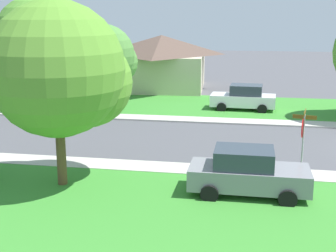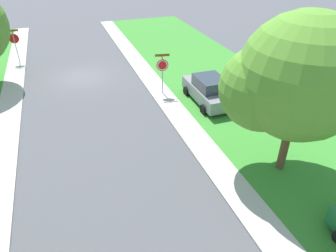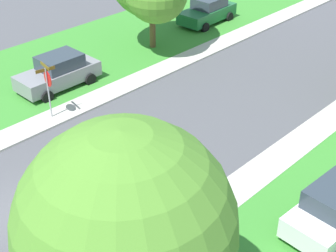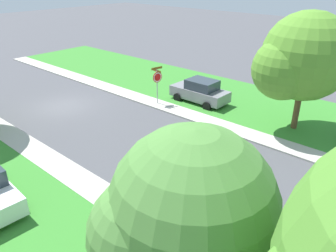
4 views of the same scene
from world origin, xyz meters
name	(u,v)px [view 1 (image 1 of 4)]	position (x,y,z in m)	size (l,w,h in m)	color
sidewalk_east	(167,119)	(4.70, 12.00, 0.05)	(1.40, 56.00, 0.10)	#B7B2A8
lawn_east	(178,105)	(9.40, 12.00, 0.04)	(8.00, 56.00, 0.08)	#38842D
sidewalk_west	(129,166)	(-4.70, 12.00, 0.05)	(1.40, 56.00, 0.10)	#B7B2A8
lawn_west	(94,210)	(-9.40, 12.00, 0.04)	(8.00, 56.00, 0.08)	#38842D
stop_sign_far_corner	(303,132)	(-4.77, 4.86, 1.89)	(0.91, 0.91, 2.77)	#9E9EA3
car_white_driveway_right	(244,98)	(8.32, 7.35, 0.87)	(2.21, 4.39, 1.76)	white
car_grey_near_corner	(248,172)	(-7.08, 6.96, 0.87)	(2.05, 4.31, 1.76)	gray
tree_sidewalk_mid	(107,57)	(6.69, 16.39, 3.59)	(4.42, 4.12, 5.79)	brown
tree_across_right	(40,39)	(7.08, 21.20, 4.75)	(5.68, 5.28, 7.57)	brown
tree_sidewalk_near	(65,73)	(-7.02, 13.76, 4.33)	(5.38, 5.01, 7.00)	brown
house_right_setback	(162,61)	(16.89, 14.62, 2.38)	(9.48, 8.36, 4.60)	beige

